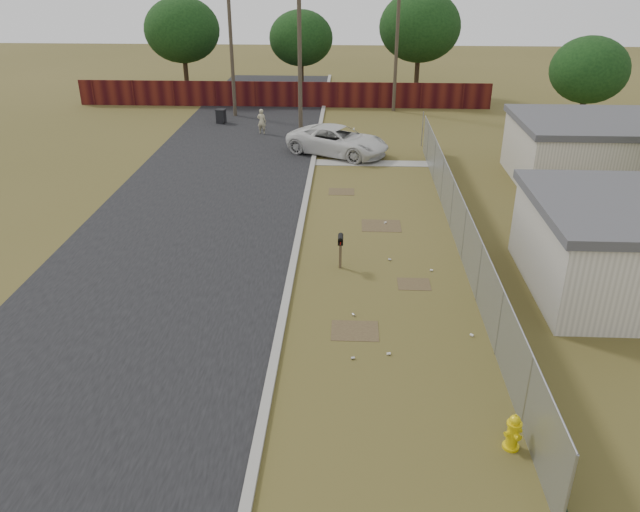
# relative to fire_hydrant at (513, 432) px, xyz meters

# --- Properties ---
(ground) EXTENTS (120.00, 120.00, 0.00)m
(ground) POSITION_rel_fire_hydrant_xyz_m (-2.70, 9.68, -0.44)
(ground) COLOR brown
(ground) RESTS_ON ground
(street) EXTENTS (15.10, 60.00, 0.12)m
(street) POSITION_rel_fire_hydrant_xyz_m (-9.46, 17.73, -0.42)
(street) COLOR black
(street) RESTS_ON ground
(chainlink_fence) EXTENTS (0.10, 27.06, 2.02)m
(chainlink_fence) POSITION_rel_fire_hydrant_xyz_m (0.42, 10.71, 0.36)
(chainlink_fence) COLOR gray
(chainlink_fence) RESTS_ON ground
(privacy_fence) EXTENTS (30.00, 0.12, 1.80)m
(privacy_fence) POSITION_rel_fire_hydrant_xyz_m (-8.70, 34.68, 0.46)
(privacy_fence) COLOR #4D1610
(privacy_fence) RESTS_ON ground
(utility_poles) EXTENTS (12.60, 8.24, 9.00)m
(utility_poles) POSITION_rel_fire_hydrant_xyz_m (-6.37, 30.35, 4.26)
(utility_poles) COLOR #4B4032
(utility_poles) RESTS_ON ground
(houses) EXTENTS (9.30, 17.24, 3.10)m
(houses) POSITION_rel_fire_hydrant_xyz_m (7.00, 12.82, 1.12)
(houses) COLOR silver
(houses) RESTS_ON ground
(horizon_trees) EXTENTS (33.32, 31.94, 7.78)m
(horizon_trees) POSITION_rel_fire_hydrant_xyz_m (-1.86, 33.24, 4.19)
(horizon_trees) COLOR #372918
(horizon_trees) RESTS_ON ground
(fire_hydrant) EXTENTS (0.50, 0.50, 0.94)m
(fire_hydrant) POSITION_rel_fire_hydrant_xyz_m (0.00, 0.00, 0.00)
(fire_hydrant) COLOR #DCC00B
(fire_hydrant) RESTS_ON ground
(mailbox) EXTENTS (0.19, 0.54, 1.26)m
(mailbox) POSITION_rel_fire_hydrant_xyz_m (-4.02, 8.80, 0.55)
(mailbox) COLOR brown
(mailbox) RESTS_ON ground
(pickup_truck) EXTENTS (6.22, 4.91, 1.57)m
(pickup_truck) POSITION_rel_fire_hydrant_xyz_m (-4.41, 22.75, 0.35)
(pickup_truck) COLOR silver
(pickup_truck) RESTS_ON ground
(pedestrian) EXTENTS (0.62, 0.47, 1.53)m
(pedestrian) POSITION_rel_fire_hydrant_xyz_m (-9.22, 27.03, 0.33)
(pedestrian) COLOR #B9AF87
(pedestrian) RESTS_ON ground
(trash_bin) EXTENTS (0.68, 0.74, 0.92)m
(trash_bin) POSITION_rel_fire_hydrant_xyz_m (-12.26, 29.56, 0.04)
(trash_bin) COLOR black
(trash_bin) RESTS_ON ground
(scattered_litter) EXTENTS (3.58, 9.79, 0.07)m
(scattered_litter) POSITION_rel_fire_hydrant_xyz_m (-2.15, 6.85, -0.40)
(scattered_litter) COLOR silver
(scattered_litter) RESTS_ON ground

